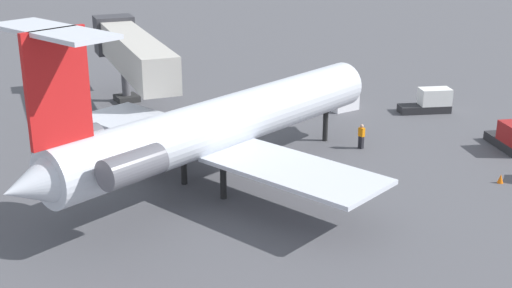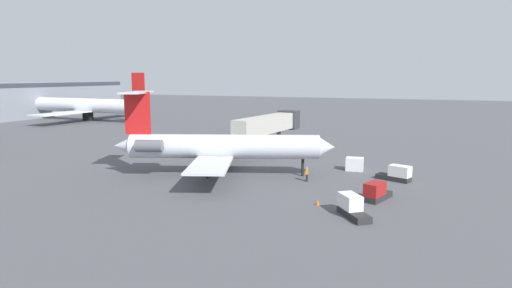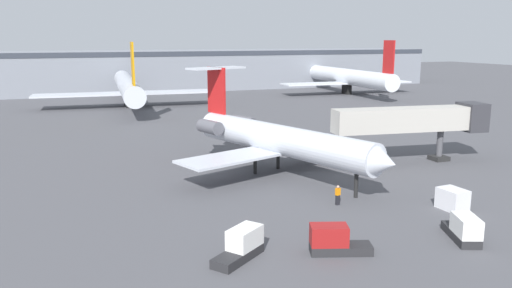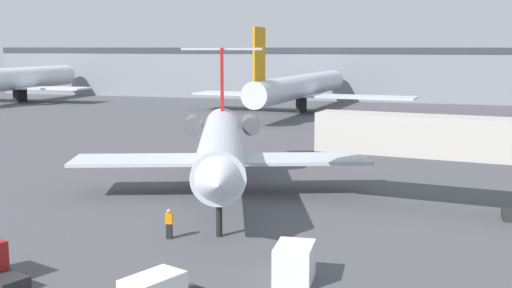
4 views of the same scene
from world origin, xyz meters
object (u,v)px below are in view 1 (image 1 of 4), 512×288
(regional_jet, at_px, (218,124))
(traffic_cone_near, at_px, (501,179))
(baggage_tug_spare, at_px, (512,138))
(cargo_container_uld, at_px, (342,99))
(ground_crew_marshaller, at_px, (361,136))
(baggage_tug_lead, at_px, (430,102))
(jet_bridge, at_px, (130,50))

(regional_jet, height_order, traffic_cone_near, regional_jet)
(baggage_tug_spare, relative_size, cargo_container_uld, 1.80)
(ground_crew_marshaller, distance_m, traffic_cone_near, 9.54)
(baggage_tug_lead, relative_size, baggage_tug_spare, 1.00)
(ground_crew_marshaller, relative_size, baggage_tug_lead, 0.40)
(cargo_container_uld, xyz_separation_m, traffic_cone_near, (-17.02, 0.98, -0.58))
(regional_jet, xyz_separation_m, cargo_container_uld, (9.04, -15.52, -2.88))
(baggage_tug_lead, distance_m, cargo_container_uld, 6.88)
(regional_jet, bearing_deg, jet_bridge, -3.36)
(ground_crew_marshaller, bearing_deg, cargo_container_uld, -28.36)
(regional_jet, xyz_separation_m, traffic_cone_near, (-7.99, -14.54, -3.47))
(jet_bridge, distance_m, traffic_cone_near, 28.85)
(baggage_tug_spare, bearing_deg, traffic_cone_near, 125.86)
(ground_crew_marshaller, relative_size, baggage_tug_spare, 0.40)
(ground_crew_marshaller, relative_size, traffic_cone_near, 3.07)
(cargo_container_uld, bearing_deg, traffic_cone_near, 176.70)
(cargo_container_uld, bearing_deg, baggage_tug_spare, -162.92)
(baggage_tug_spare, distance_m, cargo_container_uld, 13.97)
(jet_bridge, bearing_deg, baggage_tug_spare, -138.98)
(ground_crew_marshaller, height_order, traffic_cone_near, ground_crew_marshaller)
(ground_crew_marshaller, xyz_separation_m, traffic_cone_near, (-8.90, -3.41, -0.58))
(baggage_tug_lead, xyz_separation_m, cargo_container_uld, (4.04, 5.57, 0.02))
(baggage_tug_lead, bearing_deg, regional_jet, 103.34)
(baggage_tug_spare, height_order, traffic_cone_near, baggage_tug_spare)
(baggage_tug_spare, distance_m, traffic_cone_near, 6.30)
(regional_jet, relative_size, cargo_container_uld, 11.49)
(cargo_container_uld, distance_m, traffic_cone_near, 17.06)
(regional_jet, distance_m, ground_crew_marshaller, 11.54)
(jet_bridge, relative_size, baggage_tug_lead, 4.28)
(jet_bridge, bearing_deg, regional_jet, 176.64)
(jet_bridge, relative_size, traffic_cone_near, 32.97)
(baggage_tug_lead, height_order, traffic_cone_near, baggage_tug_lead)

